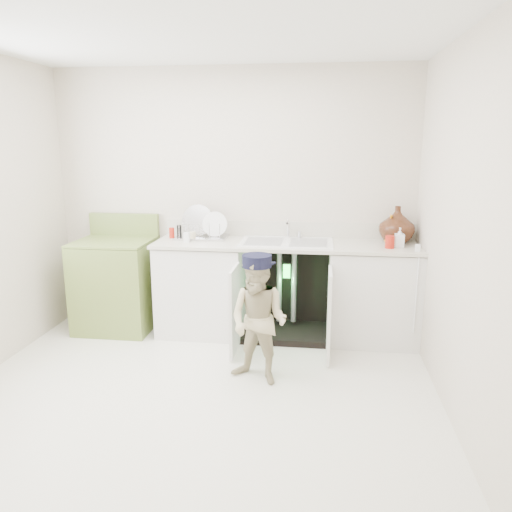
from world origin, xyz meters
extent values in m
plane|color=silver|center=(0.00, 0.00, 0.00)|extent=(3.50, 3.50, 0.00)
cube|color=beige|center=(0.00, 1.50, 1.25)|extent=(3.50, 2.50, 0.02)
cube|color=beige|center=(0.00, -1.50, 1.25)|extent=(3.50, 2.50, 0.02)
cube|color=beige|center=(1.75, 0.00, 1.25)|extent=(2.50, 3.00, 0.02)
plane|color=white|center=(0.00, 0.00, 2.50)|extent=(3.50, 3.50, 0.00)
cube|color=white|center=(-0.25, 1.20, 0.43)|extent=(0.80, 0.60, 0.86)
cube|color=white|center=(1.35, 1.20, 0.43)|extent=(0.80, 0.60, 0.86)
cube|color=black|center=(0.55, 1.47, 0.43)|extent=(0.80, 0.06, 0.86)
cube|color=black|center=(0.55, 1.20, 0.03)|extent=(0.80, 0.60, 0.06)
cylinder|color=gray|center=(0.48, 1.30, 0.45)|extent=(0.05, 0.05, 0.70)
cylinder|color=gray|center=(0.62, 1.30, 0.45)|extent=(0.05, 0.05, 0.70)
cylinder|color=gray|center=(0.55, 1.25, 0.62)|extent=(0.07, 0.18, 0.07)
cube|color=white|center=(0.15, 0.70, 0.40)|extent=(0.03, 0.40, 0.76)
cube|color=white|center=(0.95, 0.70, 0.40)|extent=(0.02, 0.40, 0.76)
cube|color=beige|center=(0.55, 1.20, 0.89)|extent=(2.44, 0.64, 0.03)
cube|color=beige|center=(0.55, 1.49, 0.98)|extent=(2.44, 0.02, 0.15)
cube|color=white|center=(0.55, 1.20, 0.90)|extent=(0.85, 0.55, 0.02)
cube|color=gray|center=(0.34, 1.20, 0.91)|extent=(0.34, 0.40, 0.01)
cube|color=gray|center=(0.76, 1.20, 0.91)|extent=(0.34, 0.40, 0.01)
cylinder|color=silver|center=(0.55, 1.42, 0.99)|extent=(0.03, 0.03, 0.17)
cylinder|color=silver|center=(0.55, 1.36, 1.06)|extent=(0.02, 0.14, 0.02)
cylinder|color=silver|center=(0.66, 1.42, 0.94)|extent=(0.04, 0.04, 0.06)
cylinder|color=white|center=(1.68, 0.89, 0.55)|extent=(0.01, 0.01, 0.70)
cube|color=white|center=(1.68, 0.98, 0.93)|extent=(0.04, 0.02, 0.06)
cube|color=silver|center=(-0.27, 1.32, 0.91)|extent=(0.49, 0.33, 0.02)
cylinder|color=silver|center=(-0.32, 1.34, 1.00)|extent=(0.30, 0.11, 0.29)
cylinder|color=white|center=(-0.14, 1.32, 0.99)|extent=(0.24, 0.06, 0.24)
cylinder|color=silver|center=(-0.47, 1.22, 0.99)|extent=(0.01, 0.01, 0.14)
cylinder|color=silver|center=(-0.37, 1.22, 0.99)|extent=(0.01, 0.01, 0.14)
cylinder|color=silver|center=(-0.27, 1.22, 0.99)|extent=(0.01, 0.01, 0.14)
cylinder|color=silver|center=(-0.18, 1.22, 0.99)|extent=(0.01, 0.01, 0.14)
cylinder|color=silver|center=(-0.08, 1.22, 0.99)|extent=(0.01, 0.01, 0.14)
imported|color=#412B12|center=(1.55, 1.34, 1.07)|extent=(0.32, 0.32, 0.34)
imported|color=orange|center=(1.49, 1.30, 1.03)|extent=(0.10, 0.10, 0.26)
imported|color=white|center=(1.55, 1.14, 0.99)|extent=(0.08, 0.08, 0.17)
cylinder|color=#AE1C0E|center=(1.46, 1.08, 0.96)|extent=(0.08, 0.08, 0.11)
cylinder|color=#AB1C0E|center=(-0.56, 1.28, 0.95)|extent=(0.05, 0.05, 0.10)
cylinder|color=beige|center=(-0.33, 1.20, 0.94)|extent=(0.06, 0.06, 0.08)
cylinder|color=black|center=(-0.50, 1.32, 0.96)|extent=(0.04, 0.04, 0.12)
cube|color=silver|center=(-0.36, 1.10, 0.95)|extent=(0.05, 0.05, 0.09)
cube|color=olive|center=(-1.11, 1.18, 0.43)|extent=(0.71, 0.65, 0.86)
cube|color=olive|center=(-1.11, 1.18, 0.87)|extent=(0.71, 0.65, 0.02)
cube|color=olive|center=(-1.11, 1.46, 0.99)|extent=(0.71, 0.06, 0.22)
cylinder|color=black|center=(-1.28, 1.02, 0.87)|extent=(0.16, 0.16, 0.02)
cylinder|color=silver|center=(-1.28, 1.02, 0.88)|extent=(0.19, 0.19, 0.01)
cylinder|color=black|center=(-1.28, 1.33, 0.87)|extent=(0.16, 0.16, 0.02)
cylinder|color=silver|center=(-1.28, 1.33, 0.88)|extent=(0.19, 0.19, 0.01)
cylinder|color=black|center=(-0.93, 1.02, 0.87)|extent=(0.16, 0.16, 0.02)
cylinder|color=silver|center=(-0.93, 1.02, 0.88)|extent=(0.19, 0.19, 0.01)
cylinder|color=black|center=(-0.93, 1.33, 0.87)|extent=(0.16, 0.16, 0.02)
cylinder|color=silver|center=(-0.93, 1.33, 0.88)|extent=(0.19, 0.19, 0.01)
imported|color=tan|center=(0.42, 0.23, 0.49)|extent=(0.58, 0.52, 0.98)
cylinder|color=black|center=(0.42, 0.23, 0.95)|extent=(0.29, 0.29, 0.09)
cube|color=black|center=(0.45, 0.33, 0.92)|extent=(0.19, 0.15, 0.01)
cube|color=black|center=(0.58, 0.86, 0.72)|extent=(0.07, 0.01, 0.14)
cube|color=#26F23F|center=(0.58, 0.85, 0.72)|extent=(0.06, 0.00, 0.12)
camera|label=1|loc=(0.86, -3.29, 1.82)|focal=35.00mm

